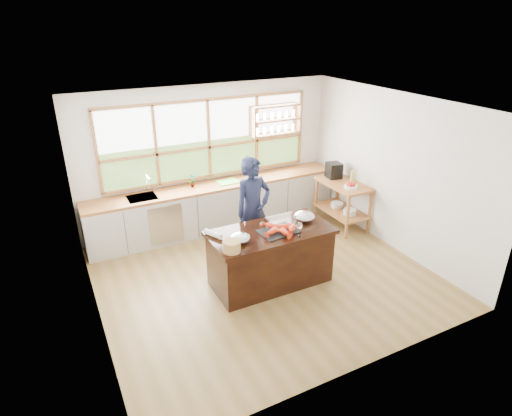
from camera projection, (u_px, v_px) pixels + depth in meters
ground_plane at (264, 275)px, 6.85m from camera, size 5.00×5.00×0.00m
room_shell at (251, 162)px, 6.56m from camera, size 5.02×4.52×2.71m
back_counter at (216, 206)px, 8.23m from camera, size 4.90×0.63×0.90m
right_shelf_unit at (343, 197)px, 8.23m from camera, size 0.62×1.10×0.90m
island at (270, 257)px, 6.50m from camera, size 1.85×0.90×0.90m
cook at (253, 210)px, 6.98m from camera, size 0.71×0.52×1.80m
potted_plant at (192, 180)px, 7.87m from camera, size 0.16×0.14×0.26m
cutting_board at (228, 182)px, 8.15m from camera, size 0.41×0.31×0.01m
espresso_machine at (334, 170)px, 8.33m from camera, size 0.30×0.32×0.30m
wine_bottle at (352, 178)px, 7.95m from camera, size 0.08×0.08×0.28m
fruit_bowl at (351, 186)px, 7.86m from camera, size 0.25×0.25×0.11m
slate_board at (278, 231)px, 6.28m from camera, size 0.58×0.45×0.02m
lobster_pile at (281, 229)px, 6.24m from camera, size 0.52×0.48×0.08m
mixing_bowl_left at (240, 238)px, 5.99m from camera, size 0.29×0.29×0.14m
mixing_bowl_right at (304, 216)px, 6.61m from camera, size 0.33×0.33×0.16m
wine_glass at (300, 226)px, 6.10m from camera, size 0.08×0.08×0.22m
wicker_basket at (232, 246)px, 5.74m from camera, size 0.24×0.24×0.16m
parchment_roll at (213, 234)px, 6.14m from camera, size 0.20×0.30×0.08m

